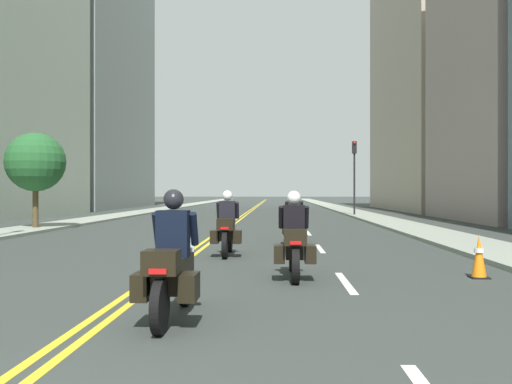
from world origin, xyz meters
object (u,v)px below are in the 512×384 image
motorcycle_2 (227,229)px  street_tree_0 (35,162)px  traffic_cone_0 (479,256)px  traffic_light_far (354,165)px  motorcycle_1 (294,243)px  motorcycle_3 (294,223)px  motorcycle_0 (172,268)px

motorcycle_2 → street_tree_0: street_tree_0 is taller
motorcycle_2 → traffic_cone_0: motorcycle_2 is taller
traffic_light_far → street_tree_0: size_ratio=1.20×
motorcycle_1 → motorcycle_3: 7.20m
motorcycle_2 → street_tree_0: 12.98m
motorcycle_1 → motorcycle_2: (-1.59, 3.64, 0.02)m
motorcycle_1 → traffic_cone_0: motorcycle_1 is taller
traffic_cone_0 → traffic_light_far: 26.73m
motorcycle_1 → traffic_light_far: size_ratio=0.46×
motorcycle_0 → street_tree_0: 18.75m
motorcycle_3 → traffic_cone_0: size_ratio=2.61×
motorcycle_2 → motorcycle_3: bearing=62.5°
traffic_light_far → street_tree_0: traffic_light_far is taller
motorcycle_3 → motorcycle_2: bearing=-115.6°
motorcycle_3 → street_tree_0: size_ratio=0.52×
motorcycle_1 → motorcycle_3: bearing=88.0°
motorcycle_0 → motorcycle_1: size_ratio=1.00×
motorcycle_1 → traffic_cone_0: bearing=1.9°
motorcycle_1 → traffic_light_far: (4.77, 26.67, 2.76)m
motorcycle_0 → motorcycle_3: 10.93m
traffic_cone_0 → traffic_light_far: bearing=87.2°
motorcycle_0 → traffic_cone_0: 6.33m
traffic_light_far → street_tree_0: 20.65m
motorcycle_2 → street_tree_0: (-8.93, 9.16, 2.20)m
motorcycle_0 → street_tree_0: (-8.87, 16.37, 2.20)m
traffic_cone_0 → motorcycle_2: bearing=145.3°
motorcycle_2 → motorcycle_1: bearing=-67.1°
motorcycle_0 → traffic_cone_0: size_ratio=2.75×
traffic_cone_0 → motorcycle_0: bearing=-144.1°
traffic_light_far → motorcycle_0: bearing=-102.0°
motorcycle_3 → street_tree_0: street_tree_0 is taller
motorcycle_2 → motorcycle_3: motorcycle_2 is taller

